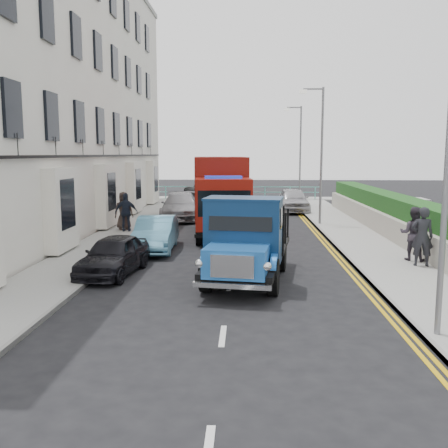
# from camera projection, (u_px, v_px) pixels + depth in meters

# --- Properties ---
(ground) EXTENTS (120.00, 120.00, 0.00)m
(ground) POSITION_uv_depth(u_px,v_px,m) (226.00, 306.00, 12.16)
(ground) COLOR black
(ground) RESTS_ON ground
(pavement_west) EXTENTS (2.40, 38.00, 0.12)m
(pavement_west) POSITION_uv_depth(u_px,v_px,m) (113.00, 240.00, 21.28)
(pavement_west) COLOR gray
(pavement_west) RESTS_ON ground
(pavement_east) EXTENTS (2.60, 38.00, 0.12)m
(pavement_east) POSITION_uv_depth(u_px,v_px,m) (361.00, 241.00, 20.83)
(pavement_east) COLOR gray
(pavement_east) RESTS_ON ground
(promenade) EXTENTS (30.00, 2.50, 0.12)m
(promenade) POSITION_uv_depth(u_px,v_px,m) (240.00, 199.00, 40.84)
(promenade) COLOR gray
(promenade) RESTS_ON ground
(sea_plane) EXTENTS (120.00, 120.00, 0.00)m
(sea_plane) POSITION_uv_depth(u_px,v_px,m) (242.00, 180.00, 71.52)
(sea_plane) COLOR slate
(sea_plane) RESTS_ON ground
(terrace_west) EXTENTS (6.31, 30.20, 14.25)m
(terrace_west) POSITION_uv_depth(u_px,v_px,m) (44.00, 82.00, 24.43)
(terrace_west) COLOR white
(terrace_west) RESTS_ON ground
(garden_east) EXTENTS (1.45, 28.00, 1.75)m
(garden_east) POSITION_uv_depth(u_px,v_px,m) (409.00, 222.00, 20.63)
(garden_east) COLOR #B2AD9E
(garden_east) RESTS_ON ground
(seafront_railing) EXTENTS (13.00, 0.08, 1.11)m
(seafront_railing) POSITION_uv_depth(u_px,v_px,m) (240.00, 193.00, 39.98)
(seafront_railing) COLOR #59B2A5
(seafront_railing) RESTS_ON ground
(lamp_near) EXTENTS (1.23, 0.18, 7.00)m
(lamp_near) POSITION_uv_depth(u_px,v_px,m) (443.00, 138.00, 9.44)
(lamp_near) COLOR slate
(lamp_near) RESTS_ON ground
(lamp_mid) EXTENTS (1.23, 0.18, 7.00)m
(lamp_mid) POSITION_uv_depth(u_px,v_px,m) (319.00, 148.00, 25.27)
(lamp_mid) COLOR slate
(lamp_mid) RESTS_ON ground
(lamp_far) EXTENTS (1.23, 0.18, 7.00)m
(lamp_far) POSITION_uv_depth(u_px,v_px,m) (299.00, 149.00, 35.17)
(lamp_far) COLOR slate
(lamp_far) RESTS_ON ground
(bedford_lorry) EXTENTS (2.75, 5.43, 2.47)m
(bedford_lorry) POSITION_uv_depth(u_px,v_px,m) (245.00, 246.00, 13.96)
(bedford_lorry) COLOR black
(bedford_lorry) RESTS_ON ground
(red_lorry) EXTENTS (2.90, 6.95, 3.55)m
(red_lorry) POSITION_uv_depth(u_px,v_px,m) (220.00, 193.00, 22.89)
(red_lorry) COLOR black
(red_lorry) RESTS_ON ground
(parked_car_front) EXTENTS (1.85, 3.71, 1.22)m
(parked_car_front) POSITION_uv_depth(u_px,v_px,m) (113.00, 255.00, 15.32)
(parked_car_front) COLOR black
(parked_car_front) RESTS_ON ground
(parked_car_mid) EXTENTS (1.55, 4.02, 1.31)m
(parked_car_mid) POSITION_uv_depth(u_px,v_px,m) (156.00, 234.00, 19.12)
(parked_car_mid) COLOR #5EA6C9
(parked_car_mid) RESTS_ON ground
(parked_car_rear) EXTENTS (2.46, 5.23, 1.48)m
(parked_car_rear) POSITION_uv_depth(u_px,v_px,m) (180.00, 206.00, 28.34)
(parked_car_rear) COLOR #9B9A9E
(parked_car_rear) RESTS_ON ground
(seafront_car_left) EXTENTS (4.89, 6.50, 1.64)m
(seafront_car_left) POSITION_uv_depth(u_px,v_px,m) (208.00, 191.00, 38.86)
(seafront_car_left) COLOR black
(seafront_car_left) RESTS_ON ground
(seafront_car_right) EXTENTS (1.90, 4.50, 1.52)m
(seafront_car_right) POSITION_uv_depth(u_px,v_px,m) (293.00, 200.00, 31.95)
(seafront_car_right) COLOR #A4A2A7
(seafront_car_right) RESTS_ON ground
(pedestrian_east_near) EXTENTS (0.76, 0.57, 1.91)m
(pedestrian_east_near) POSITION_uv_depth(u_px,v_px,m) (422.00, 236.00, 15.92)
(pedestrian_east_near) COLOR black
(pedestrian_east_near) RESTS_ON pavement_east
(pedestrian_east_far) EXTENTS (1.09, 0.99, 1.82)m
(pedestrian_east_far) POSITION_uv_depth(u_px,v_px,m) (413.00, 234.00, 16.76)
(pedestrian_east_far) COLOR #38303B
(pedestrian_east_far) RESTS_ON pavement_east
(pedestrian_west_near) EXTENTS (1.09, 0.57, 1.77)m
(pedestrian_west_near) POSITION_uv_depth(u_px,v_px,m) (126.00, 212.00, 23.10)
(pedestrian_west_near) COLOR #1B2332
(pedestrian_west_near) RESTS_ON pavement_west
(pedestrian_west_far) EXTENTS (1.03, 0.86, 1.80)m
(pedestrian_west_far) POSITION_uv_depth(u_px,v_px,m) (124.00, 211.00, 23.62)
(pedestrian_west_far) COLOR #372C28
(pedestrian_west_far) RESTS_ON pavement_west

